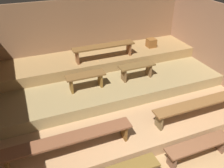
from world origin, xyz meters
name	(u,v)px	position (x,y,z in m)	size (l,w,h in m)	color
ground	(123,118)	(0.00, 2.70, -0.04)	(7.16, 6.21, 0.08)	#A47F53
wall_back	(90,38)	(0.00, 5.44, 1.27)	(7.16, 0.06, 2.55)	brown
platform_lower	(114,100)	(0.00, 3.31, 0.16)	(6.36, 4.20, 0.32)	tan
platform_middle	(105,79)	(0.00, 4.01, 0.47)	(6.36, 2.79, 0.32)	#988153
platform_upper	(97,60)	(0.00, 4.74, 0.79)	(6.36, 1.34, 0.32)	#9A7646
bench_floor_right	(198,147)	(0.89, 0.84, 0.34)	(1.50, 0.33, 0.43)	brown
bench_lower_left	(69,140)	(-1.62, 1.70, 0.68)	(2.61, 0.33, 0.43)	brown
bench_lower_right	(202,104)	(1.62, 1.70, 0.68)	(2.61, 0.33, 0.43)	brown
bench_middle_left	(86,78)	(-0.75, 3.46, 0.95)	(1.04, 0.33, 0.43)	brown
bench_middle_right	(137,68)	(0.75, 3.46, 0.95)	(1.04, 0.33, 0.43)	brown
bench_upper_center	(104,48)	(0.12, 4.41, 1.30)	(1.89, 0.33, 0.43)	brown
wooden_crate_upper	(151,43)	(1.91, 4.68, 1.09)	(0.28, 0.28, 0.28)	brown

